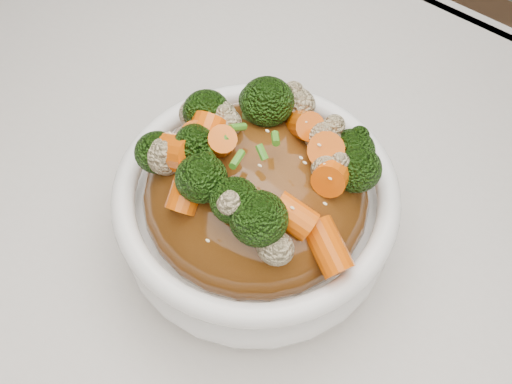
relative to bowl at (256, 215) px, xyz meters
The scene contains 8 objects.
tablecloth 0.09m from the bowl, 25.77° to the right, with size 1.20×0.80×0.04m, color silver.
bowl is the anchor object (origin of this frame).
sauce_base 0.03m from the bowl, ahead, with size 0.17×0.17×0.09m, color #552E0E.
carrots 0.09m from the bowl, ahead, with size 0.17×0.17×0.05m, color #DC5707, non-canonical shape.
broccoli 0.09m from the bowl, ahead, with size 0.17×0.17×0.04m, color black, non-canonical shape.
cauliflower 0.09m from the bowl, ahead, with size 0.17×0.17×0.04m, color tan, non-canonical shape.
scallions 0.09m from the bowl, 153.43° to the right, with size 0.13×0.13×0.02m, color #3A7F1D, non-canonical shape.
sesame_seeds 0.09m from the bowl, 153.43° to the right, with size 0.15×0.15×0.01m, color beige, non-canonical shape.
Camera 1 is at (0.10, -0.17, 1.19)m, focal length 42.00 mm.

